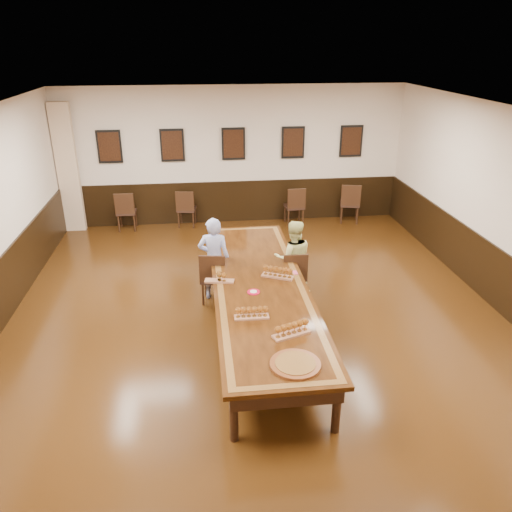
{
  "coord_description": "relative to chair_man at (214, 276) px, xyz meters",
  "views": [
    {
      "loc": [
        -0.84,
        -6.63,
        4.15
      ],
      "look_at": [
        0.0,
        0.5,
        1.0
      ],
      "focal_mm": 35.0,
      "sensor_mm": 36.0,
      "label": 1
    }
  ],
  "objects": [
    {
      "name": "chair_woman",
      "position": [
        1.36,
        -0.03,
        -0.02
      ],
      "size": [
        0.41,
        0.45,
        0.88
      ],
      "primitive_type": null,
      "rotation": [
        0.0,
        0.0,
        3.13
      ],
      "color": "black",
      "rests_on": "floor"
    },
    {
      "name": "flight_b",
      "position": [
        0.96,
        -0.76,
        0.38
      ],
      "size": [
        0.51,
        0.35,
        0.18
      ],
      "color": "brown",
      "rests_on": "conference_table"
    },
    {
      "name": "floor",
      "position": [
        0.66,
        -0.97,
        -0.47
      ],
      "size": [
        8.0,
        10.0,
        0.02
      ],
      "primitive_type": "cube",
      "color": "black",
      "rests_on": "ground"
    },
    {
      "name": "curtain",
      "position": [
        -3.09,
        3.85,
        0.99
      ],
      "size": [
        0.45,
        0.18,
        2.9
      ],
      "primitive_type": "cube",
      "color": "#C9A88A",
      "rests_on": "floor"
    },
    {
      "name": "spare_chair_b",
      "position": [
        -0.5,
        3.8,
        -0.01
      ],
      "size": [
        0.48,
        0.51,
        0.9
      ],
      "primitive_type": null,
      "rotation": [
        0.0,
        0.0,
        3.0
      ],
      "color": "black",
      "rests_on": "floor"
    },
    {
      "name": "spare_chair_a",
      "position": [
        -1.88,
        3.72,
        0.0
      ],
      "size": [
        0.43,
        0.47,
        0.93
      ],
      "primitive_type": null,
      "rotation": [
        0.0,
        0.0,
        3.14
      ],
      "color": "black",
      "rests_on": "floor"
    },
    {
      "name": "posters",
      "position": [
        0.66,
        3.97,
        1.44
      ],
      "size": [
        6.14,
        0.04,
        0.74
      ],
      "color": "black",
      "rests_on": "wall_back"
    },
    {
      "name": "ceiling",
      "position": [
        0.66,
        -0.97,
        2.75
      ],
      "size": [
        8.0,
        10.0,
        0.02
      ],
      "primitive_type": "cube",
      "color": "white",
      "rests_on": "floor"
    },
    {
      "name": "spare_chair_d",
      "position": [
        3.44,
        3.64,
        0.03
      ],
      "size": [
        0.56,
        0.59,
        0.97
      ],
      "primitive_type": null,
      "rotation": [
        0.0,
        0.0,
        2.9
      ],
      "color": "black",
      "rests_on": "floor"
    },
    {
      "name": "pink_phone",
      "position": [
        1.26,
        -0.64,
        0.3
      ],
      "size": [
        0.08,
        0.14,
        0.01
      ],
      "primitive_type": "cube",
      "rotation": [
        0.0,
        0.0,
        0.08
      ],
      "color": "#D7476F",
      "rests_on": "conference_table"
    },
    {
      "name": "wall_back",
      "position": [
        0.66,
        4.04,
        1.14
      ],
      "size": [
        8.0,
        0.02,
        3.2
      ],
      "primitive_type": "cube",
      "color": "beige",
      "rests_on": "floor"
    },
    {
      "name": "flight_c",
      "position": [
        0.43,
        -1.93,
        0.37
      ],
      "size": [
        0.46,
        0.15,
        0.17
      ],
      "color": "brown",
      "rests_on": "conference_table"
    },
    {
      "name": "person_man",
      "position": [
        0.01,
        0.1,
        0.27
      ],
      "size": [
        0.58,
        0.43,
        1.46
      ],
      "primitive_type": "imported",
      "rotation": [
        0.0,
        0.0,
        2.99
      ],
      "color": "#4F62C7",
      "rests_on": "floor"
    },
    {
      "name": "flight_a",
      "position": [
        0.07,
        -0.81,
        0.37
      ],
      "size": [
        0.46,
        0.22,
        0.17
      ],
      "color": "brown",
      "rests_on": "conference_table"
    },
    {
      "name": "wainscoting",
      "position": [
        0.66,
        -0.97,
        0.04
      ],
      "size": [
        8.0,
        10.0,
        1.0
      ],
      "color": "black",
      "rests_on": "floor"
    },
    {
      "name": "flight_d",
      "position": [
        0.88,
        -2.4,
        0.38
      ],
      "size": [
        0.52,
        0.31,
        0.19
      ],
      "color": "brown",
      "rests_on": "conference_table"
    },
    {
      "name": "red_plate_grp",
      "position": [
        0.53,
        -1.22,
        0.3
      ],
      "size": [
        0.19,
        0.19,
        0.02
      ],
      "color": "red",
      "rests_on": "conference_table"
    },
    {
      "name": "person_woman",
      "position": [
        1.36,
        0.06,
        0.23
      ],
      "size": [
        0.69,
        0.54,
        1.37
      ],
      "primitive_type": "imported",
      "rotation": [
        0.0,
        0.0,
        3.13
      ],
      "color": "#DBDB89",
      "rests_on": "floor"
    },
    {
      "name": "spare_chair_c",
      "position": [
        2.07,
        3.65,
        0.0
      ],
      "size": [
        0.46,
        0.5,
        0.92
      ],
      "primitive_type": null,
      "rotation": [
        0.0,
        0.0,
        3.2
      ],
      "color": "black",
      "rests_on": "floor"
    },
    {
      "name": "conference_table",
      "position": [
        0.66,
        -0.97,
        0.15
      ],
      "size": [
        1.4,
        5.0,
        0.76
      ],
      "color": "black",
      "rests_on": "floor"
    },
    {
      "name": "carved_platter",
      "position": [
        0.8,
        -3.02,
        0.31
      ],
      "size": [
        0.7,
        0.7,
        0.05
      ],
      "color": "#572711",
      "rests_on": "conference_table"
    },
    {
      "name": "chair_man",
      "position": [
        0.0,
        0.0,
        0.0
      ],
      "size": [
        0.5,
        0.53,
        0.92
      ],
      "primitive_type": null,
      "rotation": [
        0.0,
        0.0,
        2.99
      ],
      "color": "black",
      "rests_on": "floor"
    }
  ]
}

